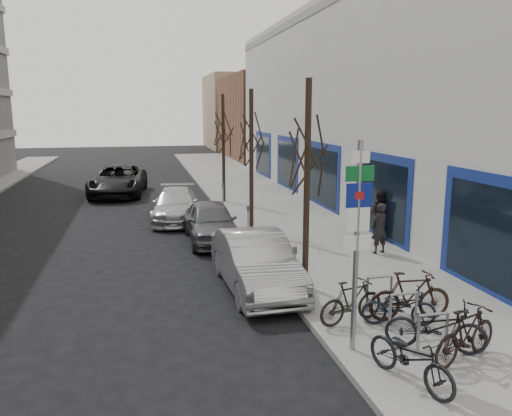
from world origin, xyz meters
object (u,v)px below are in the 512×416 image
bike_mid_curb (399,304)px  bike_far_curb (436,323)px  meter_back (223,195)px  highway_sign_pole (357,235)px  tree_mid (251,127)px  bike_near_left (411,353)px  bike_near_right (466,334)px  pedestrian_far (379,214)px  lane_car (118,180)px  parked_car_mid (211,222)px  bike_mid_inner (352,301)px  parked_car_back (176,205)px  pedestrian_near (380,228)px  bike_rack (403,307)px  tree_far (223,123)px  tree_near (308,136)px  bike_far_inner (410,295)px  meter_front (295,266)px  parked_car_front (256,262)px  meter_mid (248,220)px

bike_mid_curb → bike_far_curb: bike_far_curb is taller
meter_back → highway_sign_pole: bearing=-89.0°
tree_mid → bike_mid_curb: tree_mid is taller
bike_near_left → bike_near_right: 1.45m
bike_mid_curb → pedestrian_far: pedestrian_far is taller
lane_car → pedestrian_far: (9.57, -12.83, 0.22)m
bike_near_left → parked_car_mid: size_ratio=0.43×
bike_near_right → meter_back: bearing=-13.1°
bike_mid_inner → parked_car_back: size_ratio=0.35×
pedestrian_near → bike_rack: bearing=53.1°
tree_far → pedestrian_far: (4.20, -8.76, -3.05)m
tree_near → bike_mid_curb: tree_near is taller
bike_mid_inner → tree_mid: bearing=-12.0°
meter_back → bike_far_inner: bearing=-81.1°
tree_near → meter_front: bearing=-132.0°
highway_sign_pole → tree_far: (0.20, 16.51, 1.65)m
tree_mid → bike_mid_inner: size_ratio=3.33×
tree_mid → bike_mid_inner: bearing=-88.2°
bike_far_curb → lane_car: 22.01m
bike_mid_inner → parked_car_front: (-1.47, 2.91, 0.11)m
bike_far_inner → pedestrian_far: size_ratio=1.04×
tree_near → bike_near_right: bearing=-69.8°
bike_far_inner → lane_car: (-6.95, 19.56, 0.12)m
tree_far → bike_near_right: tree_far is taller
meter_back → parked_car_back: (-2.22, -0.86, -0.23)m
tree_far → bike_far_inner: size_ratio=2.91×
tree_near → parked_car_mid: (-1.67, 5.83, -3.37)m
tree_far → parked_car_front: 12.93m
bike_mid_inner → pedestrian_far: size_ratio=0.91×
parked_car_mid → bike_near_left: bearing=-79.7°
highway_sign_pole → bike_near_left: bearing=-71.8°
bike_rack → pedestrian_near: bearing=68.3°
bike_near_left → bike_near_right: bearing=-0.2°
bike_near_left → parked_car_back: 14.80m
parked_car_back → tree_far: bearing=58.3°
highway_sign_pole → parked_car_mid: 9.61m
meter_front → bike_near_left: size_ratio=0.69×
tree_far → parked_car_front: bearing=-95.5°
meter_back → bike_near_left: meter_back is taller
parked_car_back → lane_car: 7.90m
tree_near → tree_far: 13.00m
meter_back → bike_mid_inner: (0.72, -12.84, -0.27)m
bike_mid_inner → meter_back: bearing=-10.5°
meter_mid → bike_far_inner: (2.04, -7.49, -0.19)m
parked_car_mid → bike_far_curb: bearing=-72.8°
parked_car_front → lane_car: 17.02m
meter_front → parked_car_mid: 6.45m
bike_near_left → parked_car_front: bearing=86.1°
bike_far_curb → tree_near: bearing=46.7°
tree_near → parked_car_front: (-1.20, 0.57, -3.34)m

